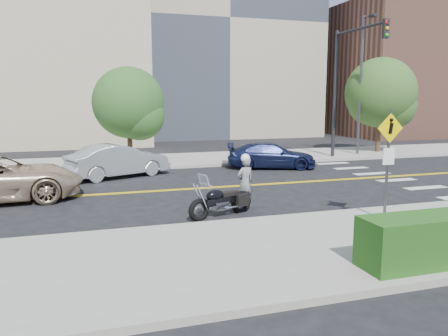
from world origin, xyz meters
TOP-DOWN VIEW (x-y plane):
  - ground_plane at (0.00, 0.00)m, footprint 120.00×120.00m
  - sidewalk_near at (0.00, -7.50)m, footprint 60.00×5.00m
  - sidewalk_far at (0.00, 7.50)m, footprint 60.00×5.00m
  - building_mid at (8.00, 26.00)m, footprint 18.00×14.00m
  - building_right at (26.00, 20.00)m, footprint 14.00×12.00m
  - lamp_post at (12.00, 6.50)m, footprint 0.16×0.16m
  - traffic_light at (10.00, 5.08)m, footprint 0.28×4.50m
  - pedestrian_sign at (4.20, -6.31)m, footprint 0.78×0.08m
  - motorcyclist at (1.23, -3.33)m, footprint 0.68×0.54m
  - motorcycle at (0.21, -4.10)m, footprint 2.26×1.36m
  - parked_car_silver at (-2.24, 3.47)m, footprint 4.69×3.14m
  - parked_car_blue at (5.21, 3.82)m, footprint 4.70×3.06m
  - tree_far_a at (-1.36, 7.40)m, footprint 3.72×3.72m
  - tree_far_b at (13.90, 7.16)m, footprint 4.30×4.30m

SIDE VIEW (x-z plane):
  - ground_plane at x=0.00m, z-range 0.00..0.00m
  - sidewalk_near at x=0.00m, z-range 0.00..0.15m
  - sidewalk_far at x=0.00m, z-range 0.00..0.15m
  - parked_car_blue at x=5.21m, z-range 0.00..1.27m
  - motorcycle at x=0.21m, z-range 0.00..1.32m
  - parked_car_silver at x=-2.24m, z-range 0.00..1.46m
  - motorcyclist at x=1.23m, z-range 0.00..1.72m
  - pedestrian_sign at x=4.20m, z-range 0.46..3.46m
  - tree_far_a at x=-1.36m, z-range 0.68..5.77m
  - tree_far_b at x=13.90m, z-range 0.82..6.76m
  - lamp_post at x=12.00m, z-range 0.15..8.15m
  - traffic_light at x=10.00m, z-range 1.17..8.17m
  - building_right at x=26.00m, z-range 0.00..12.00m
  - building_mid at x=8.00m, z-range 0.00..20.00m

